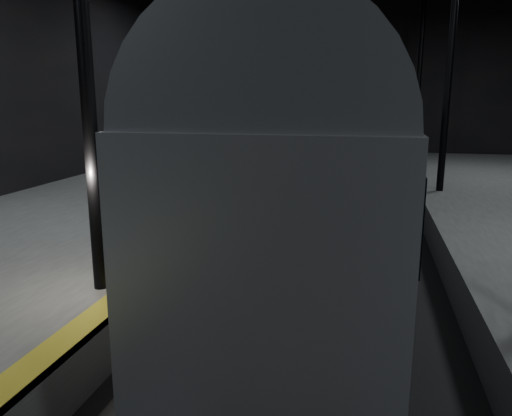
% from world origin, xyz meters
% --- Properties ---
extents(ground, '(44.00, 44.00, 0.00)m').
position_xyz_m(ground, '(0.00, 0.00, 0.00)').
color(ground, black).
rests_on(ground, ground).
extents(platform_left, '(9.00, 43.80, 1.00)m').
position_xyz_m(platform_left, '(-7.50, 0.00, 0.50)').
color(platform_left, '#4D4D4A').
rests_on(platform_left, ground).
extents(tactile_strip, '(0.50, 43.80, 0.01)m').
position_xyz_m(tactile_strip, '(-3.25, 0.00, 1.00)').
color(tactile_strip, olive).
rests_on(tactile_strip, platform_left).
extents(track, '(2.40, 43.00, 0.24)m').
position_xyz_m(track, '(0.00, 0.00, 0.07)').
color(track, '#3F3328').
rests_on(track, ground).
extents(train, '(3.11, 20.79, 5.56)m').
position_xyz_m(train, '(-0.00, 2.65, 3.10)').
color(train, '#A0A3A8').
rests_on(train, ground).
extents(woman, '(0.66, 0.51, 1.62)m').
position_xyz_m(woman, '(-3.80, -1.29, 1.81)').
color(woman, '#907058').
rests_on(woman, platform_left).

